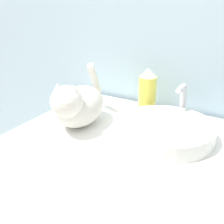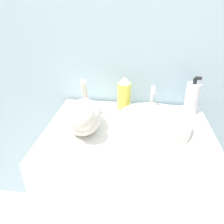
% 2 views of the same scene
% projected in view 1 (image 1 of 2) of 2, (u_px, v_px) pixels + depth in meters
% --- Properties ---
extents(wall_back, '(6.00, 0.05, 2.50)m').
position_uv_depth(wall_back, '(172.00, 25.00, 1.28)').
color(wall_back, '#9EB7C6').
rests_on(wall_back, ground_plane).
extents(sink_basin, '(0.35, 0.35, 0.06)m').
position_uv_depth(sink_basin, '(164.00, 131.00, 1.09)').
color(sink_basin, silver).
rests_on(sink_basin, vanity_cabinet).
extents(faucet, '(0.17, 0.09, 0.15)m').
position_uv_depth(faucet, '(182.00, 105.00, 1.23)').
color(faucet, silver).
rests_on(faucet, vanity_cabinet).
extents(cat, '(0.21, 0.36, 0.21)m').
position_uv_depth(cat, '(78.00, 105.00, 1.17)').
color(cat, silver).
rests_on(cat, vanity_cabinet).
extents(spray_bottle, '(0.07, 0.07, 0.19)m').
position_uv_depth(spray_bottle, '(147.00, 91.00, 1.29)').
color(spray_bottle, '#EADB4C').
rests_on(spray_bottle, vanity_cabinet).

